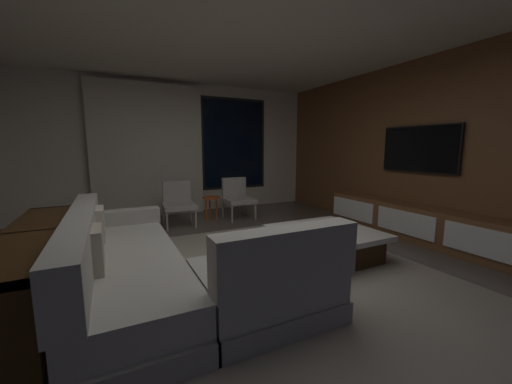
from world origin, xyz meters
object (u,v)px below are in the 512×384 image
Objects in this scene: sectional_couch at (160,271)px; accent_chair_by_curtain at (178,201)px; book_stack_on_coffee_table at (334,225)px; mounted_tv at (419,149)px; media_console at (417,224)px; console_table_behind_couch at (35,272)px; accent_chair_near_window at (237,196)px; side_stool at (211,201)px; coffee_table at (325,243)px.

accent_chair_by_curtain is at bearing 74.73° from sectional_couch.
book_stack_on_coffee_table is 0.23× the size of mounted_tv.
media_console is 1.48× the size of console_table_behind_couch.
accent_chair_near_window reaches higher than console_table_behind_couch.
accent_chair_near_window is at bearing 130.74° from mounted_tv.
mounted_tv reaches higher than book_stack_on_coffee_table.
accent_chair_by_curtain is 0.62m from side_stool.
sectional_couch is 3.70m from media_console.
accent_chair_by_curtain is 3.88m from media_console.
mounted_tv is at bearing 47.55° from media_console.
book_stack_on_coffee_table is at bearing -58.52° from accent_chair_by_curtain.
accent_chair_by_curtain reaches higher than coffee_table.
book_stack_on_coffee_table is (0.17, 0.05, 0.20)m from coffee_table.
accent_chair_near_window is 1.70× the size of side_stool.
coffee_table is 0.37× the size of media_console.
book_stack_on_coffee_table is at bearing -70.78° from side_stool.
sectional_couch is 0.93m from console_table_behind_couch.
side_stool is 0.15× the size of media_console.
side_stool is (1.33, 2.66, 0.08)m from sectional_couch.
console_table_behind_couch is at bearing -177.89° from book_stack_on_coffee_table.
media_console is at bearing -132.45° from mounted_tv.
book_stack_on_coffee_table is 3.09m from console_table_behind_couch.
accent_chair_by_curtain is (-1.46, 2.38, 0.04)m from book_stack_on_coffee_table.
accent_chair_by_curtain is (-1.15, -0.06, 0.00)m from accent_chair_near_window.
media_console is 2.54× the size of mounted_tv.
accent_chair_near_window reaches higher than book_stack_on_coffee_table.
accent_chair_near_window reaches higher than coffee_table.
sectional_couch is 2.05× the size of mounted_tv.
side_stool is 0.38× the size of mounted_tv.
accent_chair_near_window is 0.37× the size of console_table_behind_couch.
book_stack_on_coffee_table is 0.35× the size of accent_chair_by_curtain.
accent_chair_near_window reaches higher than media_console.
side_stool is (0.61, 0.04, -0.06)m from accent_chair_by_curtain.
media_console is (1.53, -0.09, -0.14)m from book_stack_on_coffee_table.
sectional_couch is 2.16× the size of coffee_table.
console_table_behind_couch is at bearing -123.13° from accent_chair_by_curtain.
accent_chair_by_curtain is at bearing 121.48° from book_stack_on_coffee_table.
accent_chair_by_curtain is (-1.29, 2.43, 0.25)m from coffee_table.
sectional_couch is 2.72m from accent_chair_by_curtain.
side_stool is (-0.84, 2.42, -0.02)m from book_stack_on_coffee_table.
sectional_couch is at bearing -177.60° from media_console.
side_stool is at bearing 105.39° from coffee_table.
mounted_tv reaches higher than accent_chair_near_window.
coffee_table is at bearing 5.59° from sectional_couch.
coffee_table is 2.52× the size of side_stool.
mounted_tv is (1.87, 0.16, 1.16)m from coffee_table.
coffee_table is 4.21× the size of book_stack_on_coffee_table.
mounted_tv is at bearing -42.17° from side_stool.
book_stack_on_coffee_table is 1.96m from mounted_tv.
side_stool is 0.22× the size of console_table_behind_couch.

